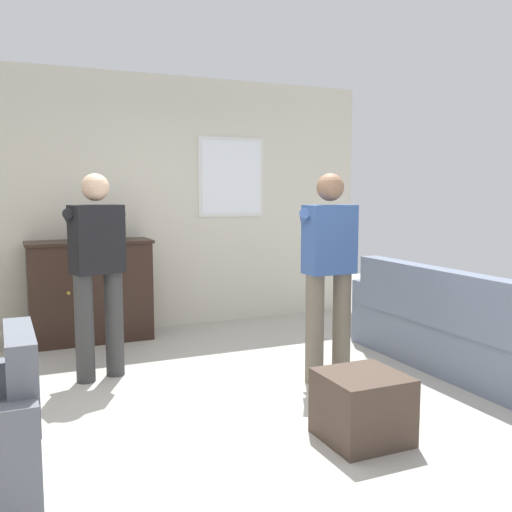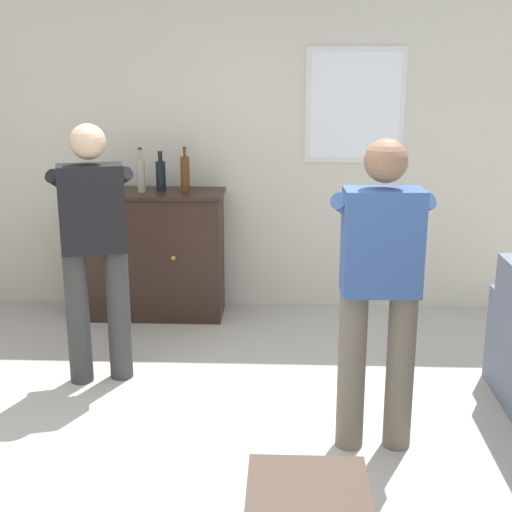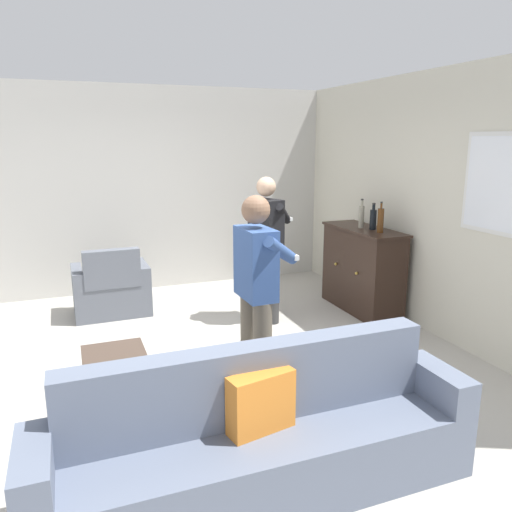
{
  "view_description": "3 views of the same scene",
  "coord_description": "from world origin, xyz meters",
  "px_view_note": "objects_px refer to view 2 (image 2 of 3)",
  "views": [
    {
      "loc": [
        -1.47,
        -3.64,
        1.55
      ],
      "look_at": [
        0.32,
        0.44,
        1.03
      ],
      "focal_mm": 40.0,
      "sensor_mm": 36.0,
      "label": 1
    },
    {
      "loc": [
        0.4,
        -3.26,
        2.05
      ],
      "look_at": [
        0.25,
        0.43,
        1.03
      ],
      "focal_mm": 50.0,
      "sensor_mm": 36.0,
      "label": 2
    },
    {
      "loc": [
        4.37,
        -1.06,
        2.09
      ],
      "look_at": [
        0.42,
        0.46,
        1.09
      ],
      "focal_mm": 35.0,
      "sensor_mm": 36.0,
      "label": 3
    }
  ],
  "objects_px": {
    "bottle_liquor_amber": "(141,174)",
    "person_standing_right": "(380,282)",
    "sideboard_cabinet": "(149,254)",
    "bottle_wine_green": "(161,175)",
    "person_standing_left": "(94,242)",
    "bottle_spirits_clear": "(185,173)"
  },
  "relations": [
    {
      "from": "sideboard_cabinet",
      "to": "person_standing_left",
      "type": "height_order",
      "value": "person_standing_left"
    },
    {
      "from": "bottle_wine_green",
      "to": "person_standing_right",
      "type": "xyz_separation_m",
      "value": [
        1.49,
        -2.05,
        -0.23
      ]
    },
    {
      "from": "bottle_wine_green",
      "to": "person_standing_left",
      "type": "bearing_deg",
      "value": -99.65
    },
    {
      "from": "sideboard_cabinet",
      "to": "person_standing_left",
      "type": "distance_m",
      "value": 1.31
    },
    {
      "from": "sideboard_cabinet",
      "to": "bottle_liquor_amber",
      "type": "distance_m",
      "value": 0.66
    },
    {
      "from": "person_standing_left",
      "to": "person_standing_right",
      "type": "xyz_separation_m",
      "value": [
        1.7,
        -0.78,
        0.0
      ]
    },
    {
      "from": "bottle_liquor_amber",
      "to": "person_standing_right",
      "type": "distance_m",
      "value": 2.58
    },
    {
      "from": "sideboard_cabinet",
      "to": "person_standing_left",
      "type": "xyz_separation_m",
      "value": [
        -0.1,
        -1.23,
        0.42
      ]
    },
    {
      "from": "person_standing_left",
      "to": "bottle_liquor_amber",
      "type": "bearing_deg",
      "value": 86.6
    },
    {
      "from": "sideboard_cabinet",
      "to": "bottle_wine_green",
      "type": "height_order",
      "value": "bottle_wine_green"
    },
    {
      "from": "bottle_wine_green",
      "to": "person_standing_left",
      "type": "xyz_separation_m",
      "value": [
        -0.22,
        -1.28,
        -0.23
      ]
    },
    {
      "from": "bottle_wine_green",
      "to": "person_standing_right",
      "type": "height_order",
      "value": "person_standing_right"
    },
    {
      "from": "sideboard_cabinet",
      "to": "person_standing_right",
      "type": "distance_m",
      "value": 2.61
    },
    {
      "from": "person_standing_left",
      "to": "person_standing_right",
      "type": "distance_m",
      "value": 1.87
    },
    {
      "from": "bottle_wine_green",
      "to": "person_standing_left",
      "type": "height_order",
      "value": "person_standing_left"
    },
    {
      "from": "bottle_spirits_clear",
      "to": "person_standing_left",
      "type": "distance_m",
      "value": 1.33
    },
    {
      "from": "person_standing_left",
      "to": "person_standing_right",
      "type": "height_order",
      "value": "same"
    },
    {
      "from": "person_standing_right",
      "to": "bottle_wine_green",
      "type": "bearing_deg",
      "value": 125.89
    },
    {
      "from": "bottle_liquor_amber",
      "to": "person_standing_left",
      "type": "distance_m",
      "value": 1.23
    },
    {
      "from": "sideboard_cabinet",
      "to": "person_standing_right",
      "type": "height_order",
      "value": "person_standing_right"
    },
    {
      "from": "bottle_liquor_amber",
      "to": "person_standing_left",
      "type": "xyz_separation_m",
      "value": [
        -0.07,
        -1.21,
        -0.24
      ]
    },
    {
      "from": "bottle_liquor_amber",
      "to": "person_standing_right",
      "type": "relative_size",
      "value": 0.21
    }
  ]
}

